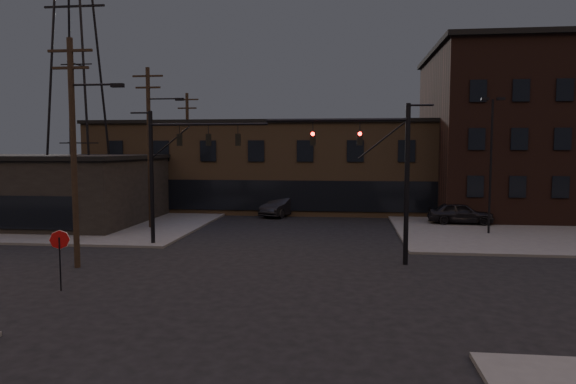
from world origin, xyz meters
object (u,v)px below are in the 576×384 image
(traffic_signal_near, at_px, (384,166))
(traffic_signal_far, at_px, (172,162))
(parked_car_lot_a, at_px, (460,213))
(car_crossing, at_px, (282,206))
(stop_sign, at_px, (60,246))

(traffic_signal_near, bearing_deg, traffic_signal_far, 163.83)
(traffic_signal_far, relative_size, parked_car_lot_a, 1.67)
(traffic_signal_far, height_order, parked_car_lot_a, traffic_signal_far)
(traffic_signal_far, distance_m, car_crossing, 15.66)
(traffic_signal_near, distance_m, traffic_signal_far, 12.57)
(traffic_signal_far, relative_size, car_crossing, 1.58)
(traffic_signal_far, distance_m, parked_car_lot_a, 21.84)
(stop_sign, bearing_deg, traffic_signal_near, 25.90)
(stop_sign, distance_m, parked_car_lot_a, 28.60)
(traffic_signal_far, bearing_deg, stop_sign, -97.32)
(traffic_signal_far, xyz_separation_m, parked_car_lot_a, (18.79, 10.36, -4.05))
(parked_car_lot_a, relative_size, car_crossing, 0.95)
(traffic_signal_far, distance_m, stop_sign, 10.55)
(stop_sign, relative_size, parked_car_lot_a, 0.52)
(traffic_signal_near, xyz_separation_m, stop_sign, (-13.36, -6.49, -3.09))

